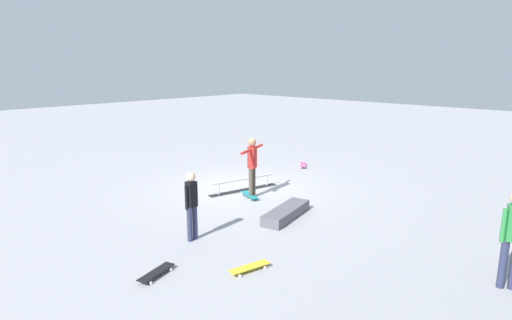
# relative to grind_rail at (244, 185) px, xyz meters

# --- Properties ---
(ground_plane) EXTENTS (60.00, 60.00, 0.00)m
(ground_plane) POSITION_rel_grind_rail_xyz_m (-0.17, -0.18, -0.16)
(ground_plane) COLOR #9E9EA3
(grind_rail) EXTENTS (2.29, 0.73, 0.37)m
(grind_rail) POSITION_rel_grind_rail_xyz_m (0.00, 0.00, 0.00)
(grind_rail) COLOR black
(grind_rail) RESTS_ON ground_plane
(skate_ledge) EXTENTS (1.80, 0.87, 0.25)m
(skate_ledge) POSITION_rel_grind_rail_xyz_m (0.95, 2.40, -0.03)
(skate_ledge) COLOR #595960
(skate_ledge) RESTS_ON ground_plane
(skater_main) EXTENTS (1.31, 0.53, 1.69)m
(skater_main) POSITION_rel_grind_rail_xyz_m (0.32, 0.66, 0.82)
(skater_main) COLOR brown
(skater_main) RESTS_ON ground_plane
(skateboard_main) EXTENTS (0.47, 0.82, 0.09)m
(skateboard_main) POSITION_rel_grind_rail_xyz_m (0.41, 0.63, -0.08)
(skateboard_main) COLOR teal
(skateboard_main) RESTS_ON ground_plane
(bystander_black_shirt) EXTENTS (0.34, 0.20, 1.50)m
(bystander_black_shirt) POSITION_rel_grind_rail_xyz_m (3.37, 1.81, 0.69)
(bystander_black_shirt) COLOR #2D3351
(bystander_black_shirt) RESTS_ON ground_plane
(loose_skateboard_pink) EXTENTS (0.75, 0.65, 0.09)m
(loose_skateboard_pink) POSITION_rel_grind_rail_xyz_m (-3.62, -0.54, -0.08)
(loose_skateboard_pink) COLOR #E05993
(loose_skateboard_pink) RESTS_ON ground_plane
(loose_skateboard_black) EXTENTS (0.82, 0.41, 0.09)m
(loose_skateboard_black) POSITION_rel_grind_rail_xyz_m (4.82, 2.61, -0.08)
(loose_skateboard_black) COLOR black
(loose_skateboard_black) RESTS_ON ground_plane
(loose_skateboard_yellow) EXTENTS (0.82, 0.38, 0.09)m
(loose_skateboard_yellow) POSITION_rel_grind_rail_xyz_m (3.55, 3.67, -0.08)
(loose_skateboard_yellow) COLOR yellow
(loose_skateboard_yellow) RESTS_ON ground_plane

